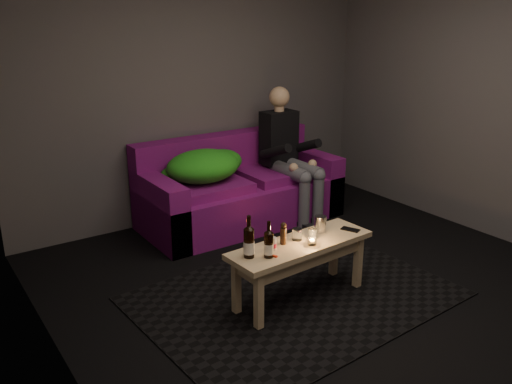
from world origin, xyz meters
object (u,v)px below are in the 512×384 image
Objects in this scene: sofa at (239,192)px; person at (288,152)px; steel_cup at (320,224)px; coffee_table at (301,253)px; beer_bottle_b at (269,244)px; beer_bottle_a at (249,242)px.

person is (0.51, -0.16, 0.38)m from sofa.
steel_cup is (-0.76, -1.40, -0.17)m from person.
coffee_table is at bearing -107.20° from sofa.
coffee_table is at bearing -162.72° from steel_cup.
person is at bearing 48.72° from beer_bottle_b.
sofa is 0.66m from person.
sofa is 1.91m from beer_bottle_a.
person reaches higher than beer_bottle_b.
sofa is at bearing 72.80° from coffee_table.
beer_bottle_a is (-1.46, -1.47, -0.12)m from person.
beer_bottle_b is (-0.34, -0.07, 0.18)m from coffee_table.
coffee_table is (-1.01, -1.47, -0.31)m from person.
beer_bottle_b is at bearing -168.52° from coffee_table.
coffee_table is at bearing -124.56° from person.
coffee_table is at bearing 11.48° from beer_bottle_b.
beer_bottle_a is 1.15× the size of beer_bottle_b.
coffee_table is 0.30m from steel_cup.
steel_cup is (0.59, 0.15, -0.04)m from beer_bottle_b.
beer_bottle_a is at bearing -120.40° from sofa.
coffee_table is 9.36× the size of steel_cup.
sofa reaches higher than beer_bottle_b.
coffee_table is 3.84× the size of beer_bottle_a.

